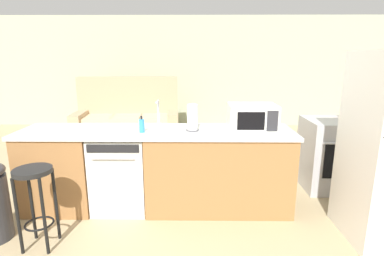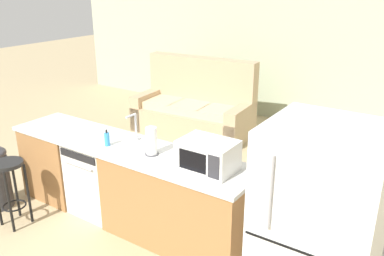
# 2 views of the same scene
# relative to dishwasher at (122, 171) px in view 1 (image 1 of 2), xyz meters

# --- Properties ---
(ground_plane) EXTENTS (24.00, 24.00, 0.00)m
(ground_plane) POSITION_rel_dishwasher_xyz_m (0.25, 0.00, -0.42)
(ground_plane) COLOR tan
(wall_back) EXTENTS (10.00, 0.06, 2.60)m
(wall_back) POSITION_rel_dishwasher_xyz_m (0.55, 4.20, 0.88)
(wall_back) COLOR #A8B293
(wall_back) RESTS_ON ground_plane
(kitchen_counter) EXTENTS (2.94, 0.66, 0.90)m
(kitchen_counter) POSITION_rel_dishwasher_xyz_m (0.49, 0.00, -0.00)
(kitchen_counter) COLOR #9E6B3D
(kitchen_counter) RESTS_ON ground_plane
(dishwasher) EXTENTS (0.58, 0.61, 0.84)m
(dishwasher) POSITION_rel_dishwasher_xyz_m (0.00, 0.00, 0.00)
(dishwasher) COLOR silver
(dishwasher) RESTS_ON ground_plane
(stove_range) EXTENTS (0.76, 0.68, 0.90)m
(stove_range) POSITION_rel_dishwasher_xyz_m (2.60, 0.55, 0.03)
(stove_range) COLOR #B7B7BC
(stove_range) RESTS_ON ground_plane
(microwave) EXTENTS (0.50, 0.37, 0.28)m
(microwave) POSITION_rel_dishwasher_xyz_m (1.42, -0.00, 0.62)
(microwave) COLOR white
(microwave) RESTS_ON kitchen_counter
(sink_faucet) EXTENTS (0.07, 0.18, 0.30)m
(sink_faucet) POSITION_rel_dishwasher_xyz_m (0.40, 0.17, 0.61)
(sink_faucet) COLOR silver
(sink_faucet) RESTS_ON kitchen_counter
(paper_towel_roll) EXTENTS (0.14, 0.14, 0.28)m
(paper_towel_roll) POSITION_rel_dishwasher_xyz_m (0.79, -0.02, 0.62)
(paper_towel_roll) COLOR #4C4C51
(paper_towel_roll) RESTS_ON kitchen_counter
(soap_bottle) EXTENTS (0.06, 0.06, 0.18)m
(soap_bottle) POSITION_rel_dishwasher_xyz_m (0.26, -0.11, 0.55)
(soap_bottle) COLOR #338CCC
(soap_bottle) RESTS_ON kitchen_counter
(kettle) EXTENTS (0.21, 0.17, 0.19)m
(kettle) POSITION_rel_dishwasher_xyz_m (2.77, 0.68, 0.56)
(kettle) COLOR red
(kettle) RESTS_ON stove_range
(bar_stool) EXTENTS (0.32, 0.32, 0.74)m
(bar_stool) POSITION_rel_dishwasher_xyz_m (-0.57, -0.74, 0.11)
(bar_stool) COLOR black
(bar_stool) RESTS_ON ground_plane
(couch) EXTENTS (2.06, 1.04, 1.27)m
(couch) POSITION_rel_dishwasher_xyz_m (-0.53, 2.76, -0.03)
(couch) COLOR tan
(couch) RESTS_ON ground_plane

